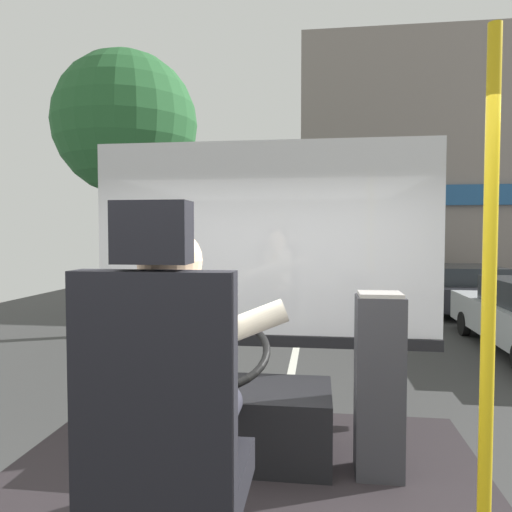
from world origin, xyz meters
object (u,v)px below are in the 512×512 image
at_px(steering_console, 235,418).
at_px(fare_box, 379,384).
at_px(bus_driver, 177,376).
at_px(parked_car_red, 411,269).
at_px(handrail_pole, 488,331).
at_px(parked_car_blue, 395,259).
at_px(driver_seat, 166,450).
at_px(parked_car_black, 461,287).

relative_size(steering_console, fare_box, 1.13).
distance_m(bus_driver, parked_car_red, 17.57).
distance_m(handrail_pole, parked_car_red, 17.31).
bearing_deg(parked_car_blue, driver_seat, -100.34).
distance_m(bus_driver, fare_box, 1.33).
xyz_separation_m(handrail_pole, parked_car_blue, (3.34, 23.68, -1.03)).
bearing_deg(parked_car_blue, steering_console, -100.90).
xyz_separation_m(bus_driver, parked_car_blue, (4.35, 23.74, -0.86)).
xyz_separation_m(fare_box, parked_car_red, (3.13, 16.08, -0.56)).
bearing_deg(bus_driver, driver_seat, -90.00).
relative_size(bus_driver, fare_box, 0.81).
distance_m(bus_driver, handrail_pole, 1.03).
bearing_deg(parked_car_black, parked_car_blue, 89.38).
relative_size(driver_seat, fare_box, 1.41).
distance_m(steering_console, parked_car_red, 16.46).
distance_m(handrail_pole, parked_car_black, 12.14).
relative_size(handrail_pole, fare_box, 1.99).
xyz_separation_m(steering_console, handrail_pole, (1.02, -1.06, 0.75)).
xyz_separation_m(driver_seat, bus_driver, (0.00, 0.12, 0.20)).
bearing_deg(driver_seat, fare_box, 55.15).
xyz_separation_m(bus_driver, handrail_pole, (1.02, 0.06, 0.17)).
xyz_separation_m(fare_box, parked_car_blue, (3.56, 22.72, -0.55)).
bearing_deg(parked_car_red, driver_seat, -102.85).
bearing_deg(parked_car_red, parked_car_blue, 86.32).
xyz_separation_m(bus_driver, steering_console, (-0.00, 1.12, -0.58)).
height_order(driver_seat, parked_car_black, driver_seat).
bearing_deg(handrail_pole, parked_car_black, 74.62).
height_order(steering_console, parked_car_blue, steering_console).
height_order(bus_driver, parked_car_blue, bus_driver).
xyz_separation_m(handrail_pole, parked_car_black, (3.21, 11.66, -1.13)).
relative_size(fare_box, parked_car_red, 0.24).
xyz_separation_m(steering_console, parked_car_black, (4.22, 10.60, -0.38)).
relative_size(driver_seat, parked_car_blue, 0.35).
bearing_deg(fare_box, parked_car_blue, 81.10).
bearing_deg(parked_car_black, handrail_pole, -105.38).
bearing_deg(parked_car_blue, fare_box, -98.90).
distance_m(fare_box, parked_car_red, 16.39).
xyz_separation_m(bus_driver, fare_box, (0.79, 1.02, -0.32)).
distance_m(handrail_pole, fare_box, 1.09).
bearing_deg(driver_seat, steering_console, 90.00).
relative_size(parked_car_red, parked_car_blue, 1.01).
height_order(steering_console, handrail_pole, handrail_pole).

